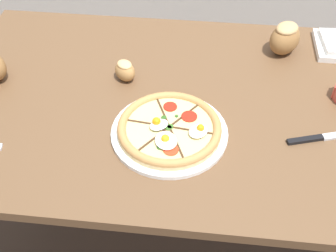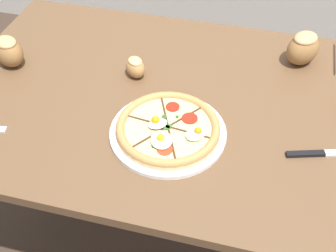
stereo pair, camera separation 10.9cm
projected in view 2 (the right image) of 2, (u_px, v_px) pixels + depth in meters
ground_plane at (195, 243)px, 1.74m from camera, size 12.00×12.00×0.00m
dining_table at (206, 128)px, 1.27m from camera, size 1.52×0.86×0.78m
pizza at (168, 129)px, 1.10m from camera, size 0.31×0.31×0.05m
bread_piece_near at (9, 51)px, 1.29m from camera, size 0.13×0.12×0.09m
bread_piece_mid at (135, 67)px, 1.26m from camera, size 0.09×0.09×0.06m
bread_piece_far at (303, 48)px, 1.30m from camera, size 0.14×0.14×0.10m
knife_main at (330, 153)px, 1.06m from camera, size 0.23×0.09×0.01m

